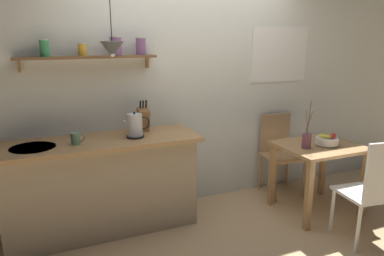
{
  "coord_description": "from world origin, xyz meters",
  "views": [
    {
      "loc": [
        -1.48,
        -2.99,
        1.83
      ],
      "look_at": [
        -0.1,
        0.25,
        0.95
      ],
      "focal_mm": 34.02,
      "sensor_mm": 36.0,
      "label": 1
    }
  ],
  "objects_px": {
    "dining_table": "(318,157)",
    "electric_kettle": "(135,126)",
    "twig_vase": "(307,140)",
    "pendant_lamp": "(112,49)",
    "dining_chair_near": "(371,188)",
    "fruit_bowl": "(327,140)",
    "knife_block": "(143,119)",
    "dining_chair_far": "(279,149)",
    "coffee_mug_by_sink": "(76,138)"
  },
  "relations": [
    {
      "from": "dining_table",
      "to": "electric_kettle",
      "type": "height_order",
      "value": "electric_kettle"
    },
    {
      "from": "twig_vase",
      "to": "pendant_lamp",
      "type": "height_order",
      "value": "pendant_lamp"
    },
    {
      "from": "dining_table",
      "to": "dining_chair_near",
      "type": "height_order",
      "value": "dining_chair_near"
    },
    {
      "from": "dining_table",
      "to": "fruit_bowl",
      "type": "xyz_separation_m",
      "value": [
        0.05,
        -0.05,
        0.19
      ]
    },
    {
      "from": "dining_chair_near",
      "to": "knife_block",
      "type": "height_order",
      "value": "knife_block"
    },
    {
      "from": "fruit_bowl",
      "to": "electric_kettle",
      "type": "height_order",
      "value": "electric_kettle"
    },
    {
      "from": "dining_table",
      "to": "fruit_bowl",
      "type": "bearing_deg",
      "value": -42.72
    },
    {
      "from": "dining_chair_near",
      "to": "dining_chair_far",
      "type": "distance_m",
      "value": 1.29
    },
    {
      "from": "dining_chair_far",
      "to": "fruit_bowl",
      "type": "xyz_separation_m",
      "value": [
        0.11,
        -0.64,
        0.27
      ]
    },
    {
      "from": "dining_chair_far",
      "to": "pendant_lamp",
      "type": "bearing_deg",
      "value": -173.31
    },
    {
      "from": "dining_chair_near",
      "to": "knife_block",
      "type": "bearing_deg",
      "value": 142.1
    },
    {
      "from": "dining_chair_far",
      "to": "electric_kettle",
      "type": "xyz_separation_m",
      "value": [
        -1.78,
        -0.17,
        0.5
      ]
    },
    {
      "from": "knife_block",
      "to": "dining_chair_near",
      "type": "bearing_deg",
      "value": -37.9
    },
    {
      "from": "fruit_bowl",
      "to": "twig_vase",
      "type": "height_order",
      "value": "twig_vase"
    },
    {
      "from": "fruit_bowl",
      "to": "electric_kettle",
      "type": "relative_size",
      "value": 0.91
    },
    {
      "from": "dining_chair_far",
      "to": "knife_block",
      "type": "xyz_separation_m",
      "value": [
        -1.65,
        0.02,
        0.51
      ]
    },
    {
      "from": "dining_table",
      "to": "pendant_lamp",
      "type": "relative_size",
      "value": 1.62
    },
    {
      "from": "dining_table",
      "to": "twig_vase",
      "type": "height_order",
      "value": "twig_vase"
    },
    {
      "from": "dining_chair_near",
      "to": "twig_vase",
      "type": "distance_m",
      "value": 0.74
    },
    {
      "from": "electric_kettle",
      "to": "knife_block",
      "type": "xyz_separation_m",
      "value": [
        0.13,
        0.19,
        0.01
      ]
    },
    {
      "from": "dining_chair_near",
      "to": "twig_vase",
      "type": "bearing_deg",
      "value": 105.46
    },
    {
      "from": "fruit_bowl",
      "to": "coffee_mug_by_sink",
      "type": "bearing_deg",
      "value": 169.57
    },
    {
      "from": "dining_chair_near",
      "to": "electric_kettle",
      "type": "distance_m",
      "value": 2.18
    },
    {
      "from": "fruit_bowl",
      "to": "coffee_mug_by_sink",
      "type": "distance_m",
      "value": 2.48
    },
    {
      "from": "pendant_lamp",
      "to": "twig_vase",
      "type": "bearing_deg",
      "value": -12.48
    },
    {
      "from": "dining_table",
      "to": "twig_vase",
      "type": "relative_size",
      "value": 1.67
    },
    {
      "from": "fruit_bowl",
      "to": "dining_chair_near",
      "type": "bearing_deg",
      "value": -96.94
    },
    {
      "from": "dining_chair_near",
      "to": "pendant_lamp",
      "type": "distance_m",
      "value": 2.56
    },
    {
      "from": "twig_vase",
      "to": "coffee_mug_by_sink",
      "type": "bearing_deg",
      "value": 168.46
    },
    {
      "from": "dining_chair_far",
      "to": "dining_chair_near",
      "type": "bearing_deg",
      "value": -88.7
    },
    {
      "from": "dining_chair_near",
      "to": "electric_kettle",
      "type": "bearing_deg",
      "value": 148.32
    },
    {
      "from": "dining_table",
      "to": "electric_kettle",
      "type": "xyz_separation_m",
      "value": [
        -1.84,
        0.42,
        0.42
      ]
    },
    {
      "from": "coffee_mug_by_sink",
      "to": "pendant_lamp",
      "type": "height_order",
      "value": "pendant_lamp"
    },
    {
      "from": "dining_chair_far",
      "to": "knife_block",
      "type": "distance_m",
      "value": 1.73
    },
    {
      "from": "knife_block",
      "to": "coffee_mug_by_sink",
      "type": "xyz_separation_m",
      "value": [
        -0.67,
        -0.21,
        -0.07
      ]
    },
    {
      "from": "dining_table",
      "to": "electric_kettle",
      "type": "relative_size",
      "value": 3.21
    },
    {
      "from": "electric_kettle",
      "to": "dining_chair_near",
      "type": "bearing_deg",
      "value": -31.68
    },
    {
      "from": "knife_block",
      "to": "pendant_lamp",
      "type": "xyz_separation_m",
      "value": [
        -0.32,
        -0.25,
        0.69
      ]
    },
    {
      "from": "dining_table",
      "to": "pendant_lamp",
      "type": "height_order",
      "value": "pendant_lamp"
    },
    {
      "from": "dining_table",
      "to": "dining_chair_far",
      "type": "relative_size",
      "value": 0.87
    },
    {
      "from": "knife_block",
      "to": "coffee_mug_by_sink",
      "type": "relative_size",
      "value": 2.59
    },
    {
      "from": "coffee_mug_by_sink",
      "to": "pendant_lamp",
      "type": "bearing_deg",
      "value": -6.59
    },
    {
      "from": "dining_chair_far",
      "to": "twig_vase",
      "type": "xyz_separation_m",
      "value": [
        -0.15,
        -0.63,
        0.3
      ]
    },
    {
      "from": "fruit_bowl",
      "to": "knife_block",
      "type": "relative_size",
      "value": 0.73
    },
    {
      "from": "twig_vase",
      "to": "electric_kettle",
      "type": "height_order",
      "value": "twig_vase"
    },
    {
      "from": "dining_chair_far",
      "to": "knife_block",
      "type": "bearing_deg",
      "value": 179.3
    },
    {
      "from": "dining_chair_far",
      "to": "dining_table",
      "type": "bearing_deg",
      "value": -84.3
    },
    {
      "from": "dining_chair_far",
      "to": "fruit_bowl",
      "type": "distance_m",
      "value": 0.7
    },
    {
      "from": "dining_chair_near",
      "to": "electric_kettle",
      "type": "height_order",
      "value": "electric_kettle"
    },
    {
      "from": "electric_kettle",
      "to": "pendant_lamp",
      "type": "xyz_separation_m",
      "value": [
        -0.19,
        -0.06,
        0.71
      ]
    }
  ]
}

